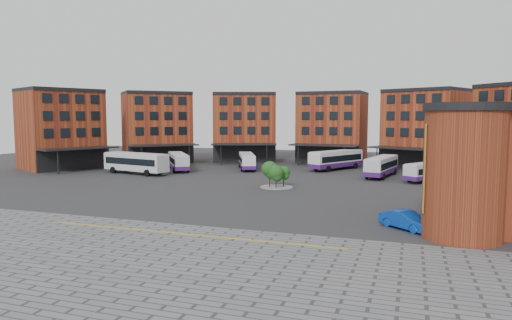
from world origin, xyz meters
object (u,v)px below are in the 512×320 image
(bus_d, at_px, (336,159))
(blue_car, at_px, (406,220))
(bus_f, at_px, (429,171))
(bus_a, at_px, (136,162))
(bus_c, at_px, (247,161))
(bus_e, at_px, (382,166))
(bus_b, at_px, (178,161))
(tree_island, at_px, (275,173))

(bus_d, bearing_deg, blue_car, -44.03)
(bus_d, bearing_deg, bus_f, -4.46)
(blue_car, bearing_deg, bus_a, 99.54)
(bus_c, bearing_deg, bus_e, -30.30)
(bus_a, bearing_deg, blue_car, -106.98)
(bus_d, height_order, blue_car, bus_d)
(bus_b, distance_m, bus_e, 34.90)
(bus_b, bearing_deg, bus_e, -31.35)
(bus_a, height_order, bus_e, bus_a)
(bus_c, height_order, bus_e, bus_e)
(blue_car, bearing_deg, bus_c, 76.44)
(bus_e, bearing_deg, blue_car, -72.05)
(tree_island, xyz_separation_m, bus_c, (-11.02, 19.10, -0.45))
(bus_c, relative_size, bus_f, 1.08)
(bus_a, distance_m, bus_e, 40.18)
(bus_a, distance_m, bus_c, 19.56)
(bus_b, bearing_deg, bus_d, -14.92)
(blue_car, bearing_deg, bus_b, 90.27)
(bus_f, relative_size, blue_car, 1.98)
(bus_c, bearing_deg, blue_car, -77.10)
(tree_island, bearing_deg, blue_car, -46.62)
(bus_a, bearing_deg, bus_d, -48.11)
(tree_island, height_order, bus_b, tree_island)
(bus_d, distance_m, bus_f, 18.45)
(bus_f, bearing_deg, tree_island, -111.96)
(tree_island, xyz_separation_m, bus_f, (19.68, 13.69, -0.50))
(bus_a, xyz_separation_m, bus_b, (4.22, 6.91, -0.44))
(blue_car, bearing_deg, bus_e, 46.34)
(bus_b, xyz_separation_m, bus_e, (34.79, 2.72, 0.09))
(bus_c, bearing_deg, tree_island, -84.17)
(bus_b, distance_m, blue_car, 50.26)
(bus_c, height_order, blue_car, bus_c)
(tree_island, xyz_separation_m, bus_a, (-26.31, 6.91, 0.06))
(bus_b, xyz_separation_m, bus_d, (26.44, 10.10, 0.23))
(bus_c, bearing_deg, bus_a, -165.59)
(bus_a, distance_m, bus_d, 35.06)
(tree_island, relative_size, bus_b, 0.43)
(bus_e, bearing_deg, bus_c, -175.15)
(blue_car, bearing_deg, tree_island, 82.77)
(bus_c, relative_size, blue_car, 2.14)
(bus_c, distance_m, bus_e, 23.86)
(bus_f, xyz_separation_m, blue_car, (-2.79, -31.57, -0.72))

